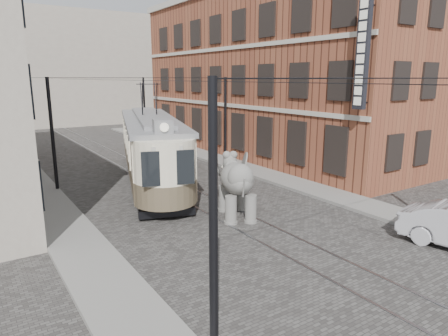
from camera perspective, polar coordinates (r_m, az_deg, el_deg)
ground at (r=19.71m, az=-2.87°, el=-4.89°), size 120.00×120.00×0.00m
tram_rails at (r=19.71m, az=-2.87°, el=-4.85°), size 1.54×80.00×0.02m
sidewalk_right at (r=23.17m, az=10.05°, el=-2.18°), size 2.00×60.00×0.15m
sidewalk_left at (r=17.53m, az=-21.72°, el=-7.83°), size 2.00×60.00×0.15m
brick_building at (r=32.48m, az=6.00°, el=12.74°), size 8.00×26.00×12.00m
distant_block at (r=57.04m, az=-24.24°, el=12.70°), size 28.00×10.00×14.00m
catenary at (r=23.36m, az=-9.61°, el=5.27°), size 11.00×30.20×6.00m
tram at (r=23.71m, az=-10.42°, el=4.94°), size 7.19×14.47×5.66m
elephant at (r=17.39m, az=1.85°, el=-2.74°), size 3.91×4.91×2.64m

